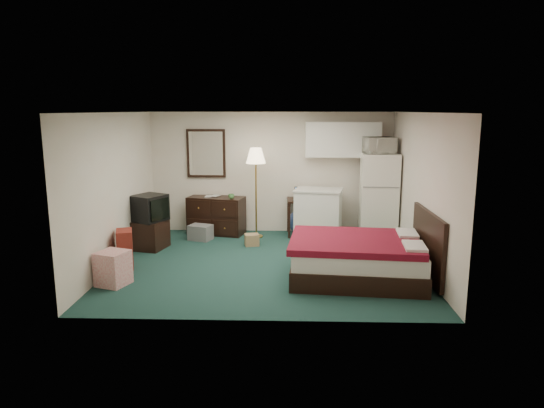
{
  "coord_description": "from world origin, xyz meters",
  "views": [
    {
      "loc": [
        0.34,
        -7.8,
        2.54
      ],
      "look_at": [
        0.08,
        0.36,
        0.95
      ],
      "focal_mm": 32.0,
      "sensor_mm": 36.0,
      "label": 1
    }
  ],
  "objects_px": {
    "bed": "(357,259)",
    "suitcase": "(125,249)",
    "desk": "(302,217)",
    "fridge": "(379,197)",
    "floor_lamp": "(256,193)",
    "dresser": "(216,215)",
    "tv_stand": "(150,234)",
    "kitchen_counter": "(318,214)"
  },
  "relations": [
    {
      "from": "dresser",
      "to": "suitcase",
      "type": "xyz_separation_m",
      "value": [
        -1.16,
        -2.28,
        -0.07
      ]
    },
    {
      "from": "desk",
      "to": "tv_stand",
      "type": "height_order",
      "value": "desk"
    },
    {
      "from": "bed",
      "to": "tv_stand",
      "type": "xyz_separation_m",
      "value": [
        -3.61,
        1.53,
        -0.04
      ]
    },
    {
      "from": "fridge",
      "to": "suitcase",
      "type": "distance_m",
      "value": 4.85
    },
    {
      "from": "floor_lamp",
      "to": "kitchen_counter",
      "type": "bearing_deg",
      "value": -1.65
    },
    {
      "from": "bed",
      "to": "suitcase",
      "type": "bearing_deg",
      "value": 179.68
    },
    {
      "from": "desk",
      "to": "floor_lamp",
      "type": "bearing_deg",
      "value": -170.05
    },
    {
      "from": "desk",
      "to": "kitchen_counter",
      "type": "xyz_separation_m",
      "value": [
        0.32,
        -0.23,
        0.11
      ]
    },
    {
      "from": "bed",
      "to": "desk",
      "type": "bearing_deg",
      "value": 112.06
    },
    {
      "from": "desk",
      "to": "tv_stand",
      "type": "distance_m",
      "value": 3.05
    },
    {
      "from": "kitchen_counter",
      "to": "fridge",
      "type": "xyz_separation_m",
      "value": [
        1.17,
        -0.1,
        0.38
      ]
    },
    {
      "from": "dresser",
      "to": "bed",
      "type": "bearing_deg",
      "value": -33.23
    },
    {
      "from": "fridge",
      "to": "tv_stand",
      "type": "distance_m",
      "value": 4.44
    },
    {
      "from": "desk",
      "to": "bed",
      "type": "xyz_separation_m",
      "value": [
        0.77,
        -2.62,
        -0.06
      ]
    },
    {
      "from": "floor_lamp",
      "to": "fridge",
      "type": "xyz_separation_m",
      "value": [
        2.42,
        -0.13,
        -0.04
      ]
    },
    {
      "from": "kitchen_counter",
      "to": "bed",
      "type": "distance_m",
      "value": 2.44
    },
    {
      "from": "dresser",
      "to": "suitcase",
      "type": "height_order",
      "value": "dresser"
    },
    {
      "from": "fridge",
      "to": "bed",
      "type": "distance_m",
      "value": 2.47
    },
    {
      "from": "suitcase",
      "to": "floor_lamp",
      "type": "bearing_deg",
      "value": 27.54
    },
    {
      "from": "desk",
      "to": "tv_stand",
      "type": "relative_size",
      "value": 1.29
    },
    {
      "from": "desk",
      "to": "kitchen_counter",
      "type": "distance_m",
      "value": 0.41
    },
    {
      "from": "fridge",
      "to": "dresser",
      "type": "bearing_deg",
      "value": 177.76
    },
    {
      "from": "floor_lamp",
      "to": "fridge",
      "type": "distance_m",
      "value": 2.42
    },
    {
      "from": "floor_lamp",
      "to": "tv_stand",
      "type": "distance_m",
      "value": 2.21
    },
    {
      "from": "bed",
      "to": "tv_stand",
      "type": "bearing_deg",
      "value": 162.69
    },
    {
      "from": "floor_lamp",
      "to": "desk",
      "type": "bearing_deg",
      "value": 11.86
    },
    {
      "from": "bed",
      "to": "kitchen_counter",
      "type": "bearing_deg",
      "value": 106.26
    },
    {
      "from": "tv_stand",
      "to": "fridge",
      "type": "bearing_deg",
      "value": 24.03
    },
    {
      "from": "suitcase",
      "to": "dresser",
      "type": "bearing_deg",
      "value": 45.07
    },
    {
      "from": "dresser",
      "to": "desk",
      "type": "relative_size",
      "value": 1.52
    },
    {
      "from": "kitchen_counter",
      "to": "floor_lamp",
      "type": "bearing_deg",
      "value": -169.94
    },
    {
      "from": "bed",
      "to": "floor_lamp",
      "type": "bearing_deg",
      "value": 130.59
    },
    {
      "from": "floor_lamp",
      "to": "kitchen_counter",
      "type": "distance_m",
      "value": 1.32
    },
    {
      "from": "dresser",
      "to": "bed",
      "type": "height_order",
      "value": "dresser"
    },
    {
      "from": "dresser",
      "to": "desk",
      "type": "distance_m",
      "value": 1.77
    },
    {
      "from": "floor_lamp",
      "to": "bed",
      "type": "bearing_deg",
      "value": -55.07
    },
    {
      "from": "dresser",
      "to": "kitchen_counter",
      "type": "bearing_deg",
      "value": 5.61
    },
    {
      "from": "floor_lamp",
      "to": "desk",
      "type": "height_order",
      "value": "floor_lamp"
    },
    {
      "from": "dresser",
      "to": "desk",
      "type": "bearing_deg",
      "value": 11.61
    },
    {
      "from": "desk",
      "to": "fridge",
      "type": "relative_size",
      "value": 0.44
    },
    {
      "from": "dresser",
      "to": "bed",
      "type": "relative_size",
      "value": 0.59
    },
    {
      "from": "fridge",
      "to": "kitchen_counter",
      "type": "bearing_deg",
      "value": 179.67
    }
  ]
}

